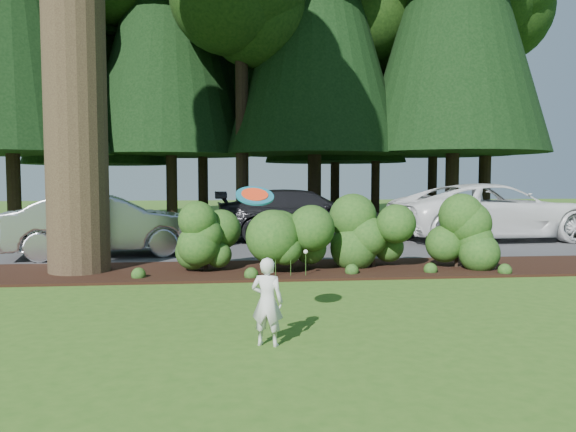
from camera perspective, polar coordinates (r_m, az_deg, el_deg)
The scene contains 11 objects.
ground at distance 8.89m, azimuth 3.92°, elevation -9.03°, with size 80.00×80.00×0.00m, color #315C1A.
mulch_bed at distance 12.04m, azimuth 1.26°, elevation -5.46°, with size 16.00×2.50×0.05m, color black.
driveway at distance 16.22m, azimuth -0.63°, elevation -3.04°, with size 22.00×6.00×0.03m, color #38383A.
shrub_row at distance 11.94m, azimuth 5.00°, elevation -1.75°, with size 6.53×1.60×1.61m.
lily_cluster at distance 11.10m, azimuth 0.28°, elevation -3.81°, with size 0.69×0.09×0.57m.
tree_wall at distance 26.07m, azimuth -1.99°, elevation 20.72°, with size 25.66×12.15×17.09m.
car_silver_wagon at distance 14.71m, azimuth -18.11°, elevation -0.84°, with size 1.65×4.75×1.56m, color #A8A8AD.
car_white_suv at distance 18.70m, azimuth 20.13°, elevation 0.41°, with size 2.93×6.35×1.76m, color white.
car_dark_suv at distance 17.45m, azimuth 1.53°, elevation 0.11°, with size 2.21×5.44×1.58m, color black.
child at distance 6.71m, azimuth -2.12°, elevation -8.69°, with size 0.39×0.25×1.06m, color silver.
frisbee at distance 6.85m, azimuth -3.39°, elevation 2.10°, with size 0.48×0.43×0.26m.
Camera 1 is at (-1.49, -8.53, 2.00)m, focal length 35.00 mm.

